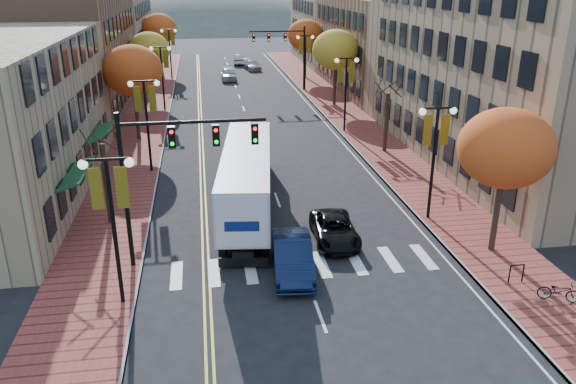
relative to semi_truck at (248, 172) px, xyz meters
name	(u,v)px	position (x,y,z in m)	size (l,w,h in m)	color
ground	(310,289)	(1.75, -9.01, -2.16)	(200.00, 200.00, 0.00)	black
sidewalk_left	(148,115)	(-7.25, 23.49, -2.09)	(4.00, 85.00, 0.15)	brown
sidewalk_right	(338,108)	(10.75, 23.49, -2.09)	(4.00, 85.00, 0.15)	brown
building_left_mid	(57,52)	(-15.25, 26.99, 3.34)	(12.00, 24.00, 11.00)	brown
building_left_far	(100,34)	(-15.25, 51.99, 2.59)	(12.00, 26.00, 9.50)	#9E8966
building_right_near	(536,48)	(20.25, 6.99, 5.34)	(15.00, 28.00, 15.00)	#997F5B
building_right_mid	(402,43)	(20.25, 32.99, 2.84)	(15.00, 24.00, 10.00)	brown
building_right_far	(351,23)	(20.25, 54.99, 3.34)	(15.00, 20.00, 11.00)	#9E8966
tree_left_a	(107,184)	(-7.25, -1.01, 0.09)	(0.28, 0.28, 4.20)	#382619
tree_left_b	(133,71)	(-7.25, 14.99, 3.29)	(4.48, 4.48, 7.21)	#382619
tree_left_c	(149,50)	(-7.25, 30.99, 2.89)	(4.16, 4.16, 6.69)	#382619
tree_left_d	(159,29)	(-7.25, 48.99, 3.44)	(4.61, 4.61, 7.42)	#382619
tree_right_a	(506,148)	(10.75, -7.01, 2.89)	(4.16, 4.16, 6.69)	#382619
tree_right_b	(386,122)	(10.75, 8.99, 0.09)	(0.28, 0.28, 4.20)	#382619
tree_right_c	(336,50)	(10.75, 24.99, 3.29)	(4.48, 4.48, 7.21)	#382619
tree_right_d	(305,35)	(10.75, 40.99, 3.13)	(4.35, 4.35, 7.00)	#382619
lamp_left_a	(111,204)	(-5.75, -9.01, 2.13)	(1.96, 0.36, 6.05)	black
lamp_left_b	(146,108)	(-5.75, 6.99, 2.13)	(1.96, 0.36, 6.05)	black
lamp_left_c	(161,66)	(-5.75, 24.99, 2.13)	(1.96, 0.36, 6.05)	black
lamp_left_d	(169,44)	(-5.75, 42.99, 2.13)	(1.96, 0.36, 6.05)	black
lamp_right_a	(435,142)	(9.25, -3.01, 2.13)	(1.96, 0.36, 6.05)	black
lamp_right_b	(346,80)	(9.25, 14.99, 2.13)	(1.96, 0.36, 6.05)	black
lamp_right_c	(305,52)	(9.25, 32.99, 2.13)	(1.96, 0.36, 6.05)	black
traffic_mast_near	(169,160)	(-3.73, -6.01, 2.76)	(6.10, 0.35, 7.00)	black
traffic_mast_far	(287,46)	(7.22, 32.99, 2.76)	(6.10, 0.34, 7.00)	black
semi_truck	(248,172)	(0.00, 0.00, 0.00)	(4.13, 14.96, 3.70)	black
navy_sedan	(292,256)	(1.25, -7.48, -1.39)	(1.64, 4.70, 1.55)	black
black_suv	(335,229)	(3.77, -4.72, -1.55)	(2.01, 4.36, 1.21)	black
car_far_white	(229,74)	(1.22, 41.08, -1.39)	(1.83, 4.54, 1.55)	silver
car_far_silver	(252,65)	(4.87, 48.84, -1.52)	(1.80, 4.43, 1.29)	#9B9CA2
car_far_oncoming	(239,60)	(3.40, 54.19, -1.46)	(1.48, 4.24, 1.40)	#ACAAB2
bicycle	(559,291)	(11.17, -11.56, -1.60)	(0.55, 1.57, 0.83)	gray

